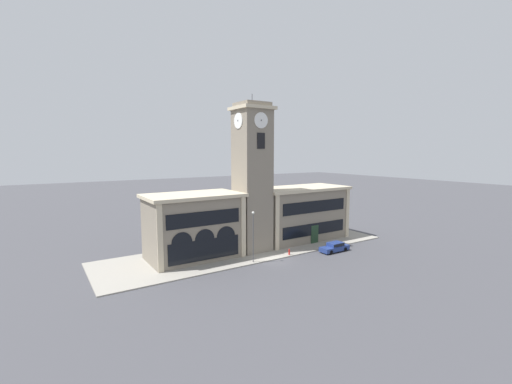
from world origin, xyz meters
The scene contains 8 objects.
ground_plane centered at (0.00, 0.00, 0.00)m, with size 300.00×300.00×0.00m, color #424247.
sidewalk_kerb centered at (0.00, 6.22, 0.07)m, with size 44.41×12.44×0.15m.
clock_tower centered at (0.00, 5.58, 10.87)m, with size 5.21×5.21×22.85m.
town_hall_left_wing centered at (-8.73, 6.85, 4.53)m, with size 13.04×7.81×9.01m.
town_hall_right_wing centered at (10.38, 6.86, 4.46)m, with size 16.35×7.81×8.86m.
parked_car_near centered at (9.95, -1.52, 0.71)m, with size 4.71×1.73×1.36m.
street_lamp centered at (-3.06, 0.55, 4.51)m, with size 0.36×0.36×6.81m.
fire_hydrant centered at (2.93, 0.45, 0.57)m, with size 0.22×0.22×0.87m.
Camera 1 is at (-26.73, -36.46, 14.63)m, focal length 24.00 mm.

